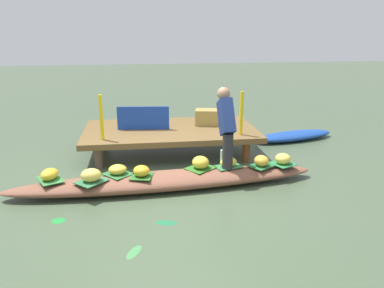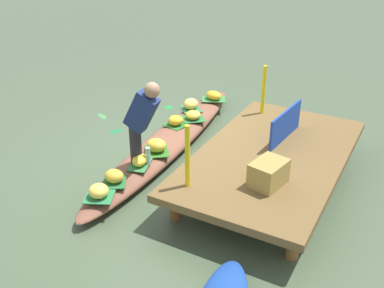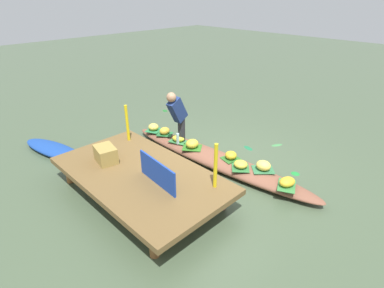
# 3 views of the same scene
# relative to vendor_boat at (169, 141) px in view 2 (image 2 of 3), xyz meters

# --- Properties ---
(canal_water) EXTENTS (40.00, 40.00, 0.00)m
(canal_water) POSITION_rel_vendor_boat_xyz_m (0.00, 0.00, -0.12)
(canal_water) COLOR #44553C
(canal_water) RESTS_ON ground
(dock_platform) EXTENTS (3.20, 1.80, 0.46)m
(dock_platform) POSITION_rel_vendor_boat_xyz_m (0.23, 1.73, 0.28)
(dock_platform) COLOR brown
(dock_platform) RESTS_ON ground
(vendor_boat) EXTENTS (4.64, 0.97, 0.23)m
(vendor_boat) POSITION_rel_vendor_boat_xyz_m (0.00, 0.00, 0.00)
(vendor_boat) COLOR brown
(vendor_boat) RESTS_ON ground
(leaf_mat_0) EXTENTS (0.52, 0.51, 0.01)m
(leaf_mat_0) POSITION_rel_vendor_boat_xyz_m (0.55, 0.13, 0.12)
(leaf_mat_0) COLOR #306F21
(leaf_mat_0) RESTS_ON vendor_boat
(banana_bunch_0) EXTENTS (0.26, 0.29, 0.19)m
(banana_bunch_0) POSITION_rel_vendor_boat_xyz_m (0.55, 0.13, 0.21)
(banana_bunch_0) COLOR gold
(banana_bunch_0) RESTS_ON vendor_boat
(leaf_mat_1) EXTENTS (0.45, 0.51, 0.01)m
(leaf_mat_1) POSITION_rel_vendor_boat_xyz_m (-1.63, -0.03, 0.12)
(leaf_mat_1) COLOR #367D3B
(leaf_mat_1) RESTS_ON vendor_boat
(banana_bunch_1) EXTENTS (0.29, 0.35, 0.16)m
(banana_bunch_1) POSITION_rel_vendor_boat_xyz_m (-1.63, -0.03, 0.20)
(banana_bunch_1) COLOR gold
(banana_bunch_1) RESTS_ON vendor_boat
(leaf_mat_2) EXTENTS (0.43, 0.44, 0.01)m
(leaf_mat_2) POSITION_rel_vendor_boat_xyz_m (1.86, 0.15, 0.12)
(leaf_mat_2) COLOR #297944
(leaf_mat_2) RESTS_ON vendor_boat
(banana_bunch_2) EXTENTS (0.34, 0.34, 0.17)m
(banana_bunch_2) POSITION_rel_vendor_boat_xyz_m (1.86, 0.15, 0.20)
(banana_bunch_2) COLOR #F1D152
(banana_bunch_2) RESTS_ON vendor_boat
(leaf_mat_3) EXTENTS (0.45, 0.36, 0.01)m
(leaf_mat_3) POSITION_rel_vendor_boat_xyz_m (0.98, 0.14, 0.12)
(leaf_mat_3) COLOR #34793E
(leaf_mat_3) RESTS_ON vendor_boat
(banana_bunch_3) EXTENTS (0.34, 0.29, 0.14)m
(banana_bunch_3) POSITION_rel_vendor_boat_xyz_m (0.98, 0.14, 0.19)
(banana_bunch_3) COLOR yellow
(banana_bunch_3) RESTS_ON vendor_boat
(leaf_mat_4) EXTENTS (0.49, 0.49, 0.01)m
(leaf_mat_4) POSITION_rel_vendor_boat_xyz_m (-0.69, 0.06, 0.12)
(leaf_mat_4) COLOR #2D6C34
(leaf_mat_4) RESTS_ON vendor_boat
(banana_bunch_4) EXTENTS (0.31, 0.30, 0.14)m
(banana_bunch_4) POSITION_rel_vendor_boat_xyz_m (-0.69, 0.06, 0.19)
(banana_bunch_4) COLOR gold
(banana_bunch_4) RESTS_ON vendor_boat
(leaf_mat_5) EXTENTS (0.37, 0.40, 0.01)m
(leaf_mat_5) POSITION_rel_vendor_boat_xyz_m (-0.34, -0.08, 0.12)
(leaf_mat_5) COLOR #2C6625
(leaf_mat_5) RESTS_ON vendor_boat
(banana_bunch_5) EXTENTS (0.33, 0.33, 0.16)m
(banana_bunch_5) POSITION_rel_vendor_boat_xyz_m (-0.34, -0.08, 0.20)
(banana_bunch_5) COLOR gold
(banana_bunch_5) RESTS_ON vendor_boat
(leaf_mat_6) EXTENTS (0.50, 0.50, 0.01)m
(leaf_mat_6) POSITION_rel_vendor_boat_xyz_m (-1.04, -0.18, 0.12)
(leaf_mat_6) COLOR #316E43
(leaf_mat_6) RESTS_ON vendor_boat
(banana_bunch_6) EXTENTS (0.31, 0.28, 0.18)m
(banana_bunch_6) POSITION_rel_vendor_boat_xyz_m (-1.04, -0.18, 0.21)
(banana_bunch_6) COLOR #F5D157
(banana_bunch_6) RESTS_ON vendor_boat
(leaf_mat_7) EXTENTS (0.45, 0.43, 0.01)m
(leaf_mat_7) POSITION_rel_vendor_boat_xyz_m (1.50, 0.10, 0.12)
(leaf_mat_7) COLOR #256633
(leaf_mat_7) RESTS_ON vendor_boat
(banana_bunch_7) EXTENTS (0.23, 0.26, 0.17)m
(banana_bunch_7) POSITION_rel_vendor_boat_xyz_m (1.50, 0.10, 0.20)
(banana_bunch_7) COLOR gold
(banana_bunch_7) RESTS_ON vendor_boat
(vendor_person) EXTENTS (0.22, 0.52, 1.20)m
(vendor_person) POSITION_rel_vendor_boat_xyz_m (0.94, 0.18, 0.80)
(vendor_person) COLOR #28282D
(vendor_person) RESTS_ON vendor_boat
(water_bottle) EXTENTS (0.06, 0.06, 0.25)m
(water_bottle) POSITION_rel_vendor_boat_xyz_m (0.90, 0.23, 0.24)
(water_bottle) COLOR silver
(water_bottle) RESTS_ON vendor_boat
(market_banner) EXTENTS (0.95, 0.12, 0.43)m
(market_banner) POSITION_rel_vendor_boat_xyz_m (-0.27, 1.73, 0.56)
(market_banner) COLOR #183B9E
(market_banner) RESTS_ON dock_platform
(railing_post_west) EXTENTS (0.06, 0.06, 0.77)m
(railing_post_west) POSITION_rel_vendor_boat_xyz_m (-0.97, 1.13, 0.73)
(railing_post_west) COLOR yellow
(railing_post_west) RESTS_ON dock_platform
(railing_post_east) EXTENTS (0.06, 0.06, 0.77)m
(railing_post_east) POSITION_rel_vendor_boat_xyz_m (1.43, 1.13, 0.73)
(railing_post_east) COLOR yellow
(railing_post_east) RESTS_ON dock_platform
(produce_crate) EXTENTS (0.50, 0.40, 0.30)m
(produce_crate) POSITION_rel_vendor_boat_xyz_m (0.96, 1.94, 0.49)
(produce_crate) COLOR #9F8441
(produce_crate) RESTS_ON dock_platform
(drifting_plant_0) EXTENTS (0.23, 0.31, 0.01)m
(drifting_plant_0) POSITION_rel_vendor_boat_xyz_m (-0.46, -1.69, -0.11)
(drifting_plant_0) COLOR #408347
(drifting_plant_0) RESTS_ON ground
(drifting_plant_1) EXTENTS (0.18, 0.18, 0.01)m
(drifting_plant_1) POSITION_rel_vendor_boat_xyz_m (-1.39, -0.85, -0.11)
(drifting_plant_1) COLOR #1F8334
(drifting_plant_1) RESTS_ON ground
(drifting_plant_2) EXTENTS (0.30, 0.20, 0.01)m
(drifting_plant_2) POSITION_rel_vendor_boat_xyz_m (-0.07, -1.09, -0.11)
(drifting_plant_2) COLOR #1D693F
(drifting_plant_2) RESTS_ON ground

